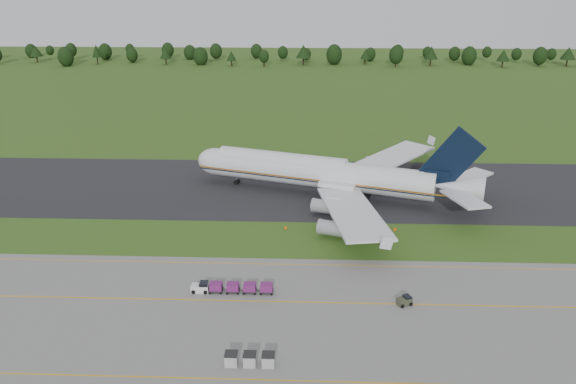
{
  "coord_description": "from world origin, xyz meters",
  "views": [
    {
      "loc": [
        5.83,
        -96.55,
        47.28
      ],
      "look_at": [
        2.17,
        2.0,
        8.94
      ],
      "focal_mm": 35.0,
      "sensor_mm": 36.0,
      "label": 1
    }
  ],
  "objects_px": {
    "aircraft": "(324,173)",
    "edge_markers": "(340,229)",
    "baggage_train": "(231,287)",
    "utility_cart": "(404,301)",
    "uld_row": "(250,359)"
  },
  "relations": [
    {
      "from": "aircraft",
      "to": "utility_cart",
      "type": "relative_size",
      "value": 26.8
    },
    {
      "from": "utility_cart",
      "to": "aircraft",
      "type": "bearing_deg",
      "value": 104.08
    },
    {
      "from": "aircraft",
      "to": "baggage_train",
      "type": "bearing_deg",
      "value": -110.09
    },
    {
      "from": "aircraft",
      "to": "edge_markers",
      "type": "relative_size",
      "value": 3.03
    },
    {
      "from": "baggage_train",
      "to": "aircraft",
      "type": "bearing_deg",
      "value": 69.91
    },
    {
      "from": "baggage_train",
      "to": "edge_markers",
      "type": "xyz_separation_m",
      "value": [
        18.53,
        24.03,
        -0.64
      ]
    },
    {
      "from": "baggage_train",
      "to": "uld_row",
      "type": "height_order",
      "value": "uld_row"
    },
    {
      "from": "aircraft",
      "to": "baggage_train",
      "type": "distance_m",
      "value": 45.67
    },
    {
      "from": "baggage_train",
      "to": "utility_cart",
      "type": "distance_m",
      "value": 27.13
    },
    {
      "from": "baggage_train",
      "to": "uld_row",
      "type": "relative_size",
      "value": 2.01
    },
    {
      "from": "aircraft",
      "to": "uld_row",
      "type": "relative_size",
      "value": 10.3
    },
    {
      "from": "utility_cart",
      "to": "uld_row",
      "type": "distance_m",
      "value": 26.78
    },
    {
      "from": "uld_row",
      "to": "edge_markers",
      "type": "height_order",
      "value": "uld_row"
    },
    {
      "from": "edge_markers",
      "to": "baggage_train",
      "type": "bearing_deg",
      "value": -127.64
    },
    {
      "from": "baggage_train",
      "to": "utility_cart",
      "type": "bearing_deg",
      "value": -5.66
    }
  ]
}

